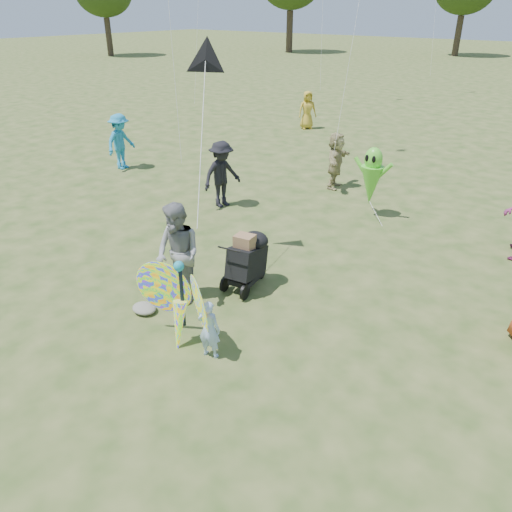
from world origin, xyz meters
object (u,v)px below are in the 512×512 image
(jogging_stroller, at_px, (248,257))
(alien_kite, at_px, (371,178))
(adult_man, at_px, (178,254))
(crowd_g, at_px, (307,110))
(crowd_d, at_px, (336,160))
(crowd_i, at_px, (121,142))
(butterfly_kite, at_px, (180,305))
(crowd_b, at_px, (222,174))
(child_girl, at_px, (209,329))

(jogging_stroller, bearing_deg, alien_kite, 78.56)
(adult_man, height_order, alien_kite, adult_man)
(crowd_g, height_order, alien_kite, alien_kite)
(adult_man, xyz_separation_m, alien_kite, (0.77, 5.73, 0.06))
(crowd_d, distance_m, crowd_g, 7.70)
(crowd_i, height_order, jogging_stroller, crowd_i)
(crowd_g, distance_m, butterfly_kite, 15.49)
(butterfly_kite, bearing_deg, crowd_d, 103.70)
(crowd_b, height_order, crowd_d, crowd_b)
(alien_kite, bearing_deg, crowd_g, 132.15)
(crowd_b, height_order, jogging_stroller, crowd_b)
(adult_man, distance_m, crowd_b, 4.72)
(child_girl, relative_size, crowd_d, 0.60)
(crowd_d, bearing_deg, adult_man, 173.76)
(crowd_b, relative_size, alien_kite, 0.99)
(crowd_d, relative_size, crowd_i, 0.92)
(alien_kite, bearing_deg, crowd_i, -171.30)
(crowd_d, bearing_deg, child_girl, -176.76)
(crowd_g, bearing_deg, adult_man, -115.33)
(crowd_i, xyz_separation_m, jogging_stroller, (7.98, -3.37, -0.25))
(jogging_stroller, height_order, alien_kite, alien_kite)
(crowd_g, xyz_separation_m, crowd_i, (-1.46, -8.57, 0.09))
(alien_kite, bearing_deg, crowd_d, 142.63)
(crowd_i, bearing_deg, alien_kite, -91.07)
(adult_man, relative_size, butterfly_kite, 1.05)
(alien_kite, bearing_deg, child_girl, -83.56)
(jogging_stroller, distance_m, alien_kite, 4.63)
(jogging_stroller, bearing_deg, child_girl, -76.37)
(child_girl, relative_size, crowd_b, 0.56)
(crowd_b, xyz_separation_m, jogging_stroller, (3.20, -2.86, -0.24))
(adult_man, bearing_deg, crowd_d, 105.32)
(child_girl, xyz_separation_m, crowd_g, (-7.38, 13.91, 0.30))
(crowd_d, bearing_deg, crowd_b, 139.33)
(child_girl, xyz_separation_m, adult_man, (-1.51, 0.85, 0.43))
(crowd_g, height_order, butterfly_kite, crowd_g)
(crowd_b, xyz_separation_m, alien_kite, (3.32, 1.76, 0.11))
(crowd_g, xyz_separation_m, jogging_stroller, (6.52, -11.95, -0.16))
(jogging_stroller, bearing_deg, crowd_b, 128.30)
(butterfly_kite, xyz_separation_m, alien_kite, (-0.16, 6.59, 0.29))
(adult_man, height_order, butterfly_kite, adult_man)
(child_girl, height_order, crowd_g, crowd_g)
(crowd_d, relative_size, crowd_g, 1.03)
(alien_kite, bearing_deg, adult_man, -97.61)
(crowd_b, bearing_deg, jogging_stroller, -120.46)
(adult_man, relative_size, crowd_d, 1.14)
(crowd_b, xyz_separation_m, crowd_g, (-3.32, 9.09, -0.08))
(jogging_stroller, height_order, butterfly_kite, butterfly_kite)
(child_girl, bearing_deg, jogging_stroller, -82.90)
(adult_man, relative_size, crowd_i, 1.05)
(child_girl, relative_size, crowd_i, 0.55)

